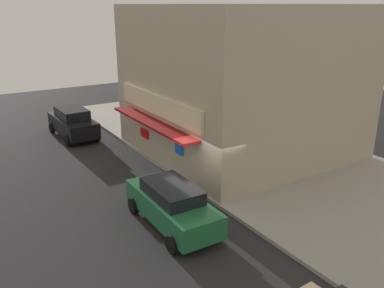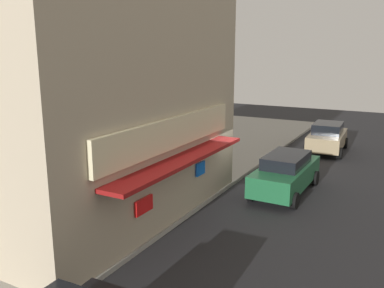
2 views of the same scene
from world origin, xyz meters
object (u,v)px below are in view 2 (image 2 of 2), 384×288
Objects in this scene: parked_car_tan at (327,137)px; pedestrian at (167,184)px; fire_hydrant at (188,183)px; parked_car_green at (286,173)px; traffic_light at (210,115)px; trash_can at (94,233)px.

pedestrian is at bearing 165.02° from parked_car_tan.
parked_car_green is at bearing -53.98° from fire_hydrant.
trash_can is at bearing 178.77° from traffic_light.
traffic_light is 2.64× the size of pedestrian.
parked_car_green is (0.33, -3.32, -2.21)m from traffic_light.
parked_car_tan is (12.26, -3.28, -0.23)m from pedestrian.
pedestrian is at bearing 143.24° from parked_car_green.
fire_hydrant is at bearing -178.67° from traffic_light.
trash_can is 0.49× the size of pedestrian.
fire_hydrant is 1.06× the size of trash_can.
parked_car_green reaches higher than fire_hydrant.
pedestrian is at bearing -177.34° from traffic_light.
fire_hydrant reaches higher than trash_can.
pedestrian reaches higher than fire_hydrant.
parked_car_tan reaches higher than fire_hydrant.
parked_car_tan is (15.78, -3.62, 0.29)m from trash_can.
trash_can is 16.19m from parked_car_tan.
parked_car_green reaches higher than trash_can.
traffic_light is 9.35m from parked_car_tan.
trash_can is at bearing 155.75° from parked_car_green.
traffic_light is 4.00m from parked_car_green.
parked_car_green is (2.38, -3.27, 0.27)m from fire_hydrant.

